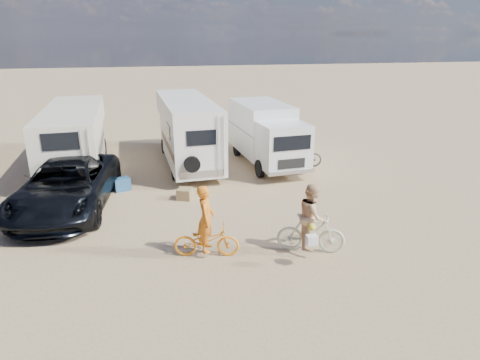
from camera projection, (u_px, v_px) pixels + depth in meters
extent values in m
plane|color=tan|center=(211.00, 233.00, 12.75)|extent=(140.00, 140.00, 0.00)
imported|color=black|center=(67.00, 186.00, 14.24)|extent=(3.37, 6.29, 1.68)
imported|color=orange|center=(207.00, 240.00, 11.28)|extent=(1.86, 0.97, 0.93)
imported|color=beige|center=(311.00, 233.00, 11.46)|extent=(1.94, 1.15, 1.12)
imported|color=orange|center=(206.00, 225.00, 11.12)|extent=(0.58, 0.76, 1.86)
imported|color=tan|center=(312.00, 222.00, 11.34)|extent=(0.95, 1.07, 1.82)
imported|color=#242623|center=(301.00, 156.00, 18.95)|extent=(1.98, 1.09, 0.99)
cube|color=#26507D|center=(122.00, 184.00, 16.12)|extent=(0.72, 0.63, 0.48)
cube|color=olive|center=(185.00, 194.00, 15.28)|extent=(0.65, 0.65, 0.40)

